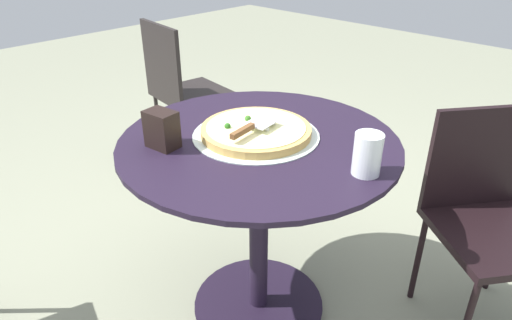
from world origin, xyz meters
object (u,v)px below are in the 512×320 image
(patio_chair_near, at_px, (489,209))
(pizza_on_tray, at_px, (256,131))
(napkin_dispenser, at_px, (162,129))
(patio_table, at_px, (259,193))
(pizza_server, at_px, (252,127))
(drinking_cup, at_px, (367,154))
(patio_chair_corner, at_px, (180,85))

(patio_chair_near, bearing_deg, pizza_on_tray, -139.60)
(napkin_dispenser, height_order, patio_chair_near, napkin_dispenser)
(patio_table, relative_size, patio_chair_near, 1.13)
(pizza_server, height_order, patio_chair_near, patio_chair_near)
(pizza_on_tray, xyz_separation_m, drinking_cup, (0.41, 0.03, 0.05))
(patio_table, height_order, napkin_dispenser, napkin_dispenser)
(pizza_on_tray, relative_size, pizza_server, 2.01)
(pizza_on_tray, xyz_separation_m, pizza_server, (0.03, -0.05, 0.04))
(patio_table, height_order, patio_chair_near, patio_chair_near)
(patio_table, relative_size, drinking_cup, 7.52)
(drinking_cup, bearing_deg, pizza_on_tray, -175.22)
(napkin_dispenser, bearing_deg, patio_chair_corner, 133.25)
(napkin_dispenser, relative_size, patio_chair_near, 0.15)
(patio_table, xyz_separation_m, pizza_server, (-0.00, -0.03, 0.27))
(pizza_server, xyz_separation_m, drinking_cup, (0.38, 0.08, 0.01))
(patio_chair_corner, bearing_deg, patio_table, -25.70)
(pizza_on_tray, height_order, pizza_server, pizza_server)
(pizza_server, height_order, napkin_dispenser, napkin_dispenser)
(patio_table, relative_size, patio_chair_corner, 1.06)
(napkin_dispenser, height_order, patio_chair_corner, patio_chair_corner)
(drinking_cup, relative_size, napkin_dispenser, 1.03)
(patio_table, distance_m, pizza_server, 0.27)
(patio_table, height_order, pizza_on_tray, pizza_on_tray)
(patio_table, xyz_separation_m, pizza_on_tray, (-0.03, 0.01, 0.23))
(pizza_on_tray, bearing_deg, drinking_cup, 4.78)
(pizza_server, relative_size, drinking_cup, 1.71)
(pizza_on_tray, height_order, napkin_dispenser, napkin_dispenser)
(patio_table, bearing_deg, patio_chair_corner, 154.30)
(napkin_dispenser, xyz_separation_m, patio_chair_corner, (-1.02, 0.83, -0.30))
(patio_table, xyz_separation_m, drinking_cup, (0.38, 0.05, 0.28))
(pizza_server, bearing_deg, patio_chair_near, 44.00)
(pizza_on_tray, xyz_separation_m, napkin_dispenser, (-0.16, -0.27, 0.05))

